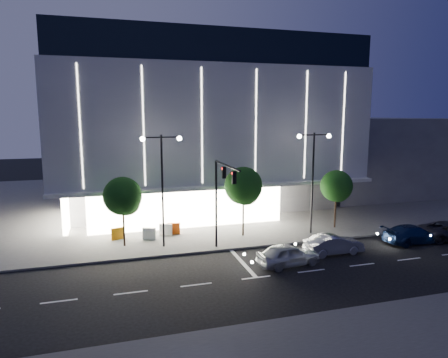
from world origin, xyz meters
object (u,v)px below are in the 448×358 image
Objects in this scene: street_lamp_west at (162,174)px; tree_right at (336,188)px; tree_mid at (244,188)px; traffic_mast at (221,190)px; car_second at (334,244)px; barrier_d at (166,229)px; barrier_b at (149,234)px; tree_left at (123,198)px; street_lamp_east at (313,168)px; car_third at (413,234)px; barrier_a at (118,234)px; barrier_c at (174,228)px; car_lead at (288,255)px.

tree_right is (16.03, 1.02, -2.07)m from street_lamp_west.
tree_mid is at bearing 8.26° from street_lamp_west.
car_second is (8.27, -2.25, -4.28)m from traffic_mast.
street_lamp_west is 16.19m from tree_right.
car_second reaches higher than barrier_d.
traffic_mast reaches higher than barrier_b.
tree_left is 19.00m from tree_right.
street_lamp_east is 1.57× the size of tree_left.
car_third is (15.97, -1.79, -4.27)m from traffic_mast.
barrier_a and barrier_d have the same top height.
barrier_c is (-5.74, 2.03, -3.68)m from tree_mid.
traffic_mast is at bearing 74.08° from car_second.
car_third is 4.72× the size of barrier_b.
tree_left is 13.43m from car_lead.
tree_mid is 8.02m from car_lead.
barrier_a is 2.64m from barrier_b.
street_lamp_east is 8.18× the size of barrier_d.
traffic_mast reaches higher than barrier_a.
street_lamp_west is at bearing 146.35° from traffic_mast.
tree_left is (-15.97, 1.02, -1.92)m from street_lamp_east.
traffic_mast is 1.57× the size of car_second.
barrier_b is at bearing -33.06° from barrier_a.
tree_mid is at bearing 3.19° from barrier_d.
barrier_a and barrier_b have the same top height.
barrier_a is at bearing 143.42° from traffic_mast.
car_lead is 1.02× the size of car_second.
tree_right reaches higher than barrier_b.
barrier_b is at bearing 113.89° from street_lamp_west.
street_lamp_east is 2.00× the size of car_second.
car_lead is at bearing -129.68° from street_lamp_east.
street_lamp_east is 15.05m from barrier_b.
barrier_d is (-11.70, 7.85, -0.09)m from car_second.
barrier_a is at bearing 174.58° from tree_right.
barrier_c is (4.74, 0.18, 0.00)m from barrier_a.
barrier_a is at bearing 169.99° from tree_mid.
street_lamp_west is 1.73× the size of car_third.
tree_right is 1.22× the size of car_second.
street_lamp_west is at bearing -81.25° from barrier_d.
barrier_b is 1.00× the size of barrier_c.
street_lamp_west is 7.28m from tree_mid.
traffic_mast is 7.89m from barrier_d.
tree_left reaches higher than car_lead.
tree_mid is 5.59× the size of barrier_d.
traffic_mast is at bearing -52.97° from barrier_c.
street_lamp_east reaches higher than barrier_c.
tree_mid is at bearing 66.36° from car_third.
tree_mid is at bearing 50.58° from traffic_mast.
tree_right is 17.30m from barrier_b.
traffic_mast is 16.63m from car_third.
tree_right is 5.01× the size of barrier_d.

